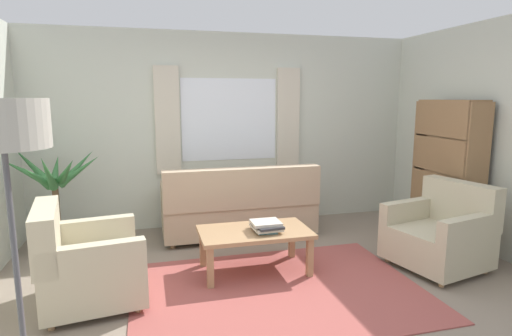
# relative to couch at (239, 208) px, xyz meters

# --- Properties ---
(ground_plane) EXTENTS (6.24, 6.24, 0.00)m
(ground_plane) POSITION_rel_couch_xyz_m (0.01, -1.60, -0.37)
(ground_plane) COLOR gray
(wall_back) EXTENTS (5.32, 0.12, 2.60)m
(wall_back) POSITION_rel_couch_xyz_m (0.01, 0.66, 0.93)
(wall_back) COLOR beige
(wall_back) RESTS_ON ground_plane
(window_with_curtains) EXTENTS (1.98, 0.07, 1.40)m
(window_with_curtains) POSITION_rel_couch_xyz_m (0.01, 0.57, 1.08)
(window_with_curtains) COLOR white
(area_rug) EXTENTS (2.61, 1.88, 0.01)m
(area_rug) POSITION_rel_couch_xyz_m (0.01, -1.60, -0.36)
(area_rug) COLOR #9E4C47
(area_rug) RESTS_ON ground_plane
(couch) EXTENTS (1.90, 0.82, 0.92)m
(couch) POSITION_rel_couch_xyz_m (0.00, 0.00, 0.00)
(couch) COLOR tan
(couch) RESTS_ON ground_plane
(armchair_left) EXTENTS (0.93, 0.95, 0.88)m
(armchair_left) POSITION_rel_couch_xyz_m (-1.65, -1.39, -0.01)
(armchair_left) COLOR #BCB293
(armchair_left) RESTS_ON ground_plane
(armchair_right) EXTENTS (0.99, 1.00, 0.88)m
(armchair_right) POSITION_rel_couch_xyz_m (1.81, -1.49, -0.01)
(armchair_right) COLOR #BCB293
(armchair_right) RESTS_ON ground_plane
(coffee_table) EXTENTS (1.10, 0.64, 0.44)m
(coffee_table) POSITION_rel_couch_xyz_m (-0.09, -1.13, 0.01)
(coffee_table) COLOR #A87F56
(coffee_table) RESTS_ON ground_plane
(book_stack_on_table) EXTENTS (0.29, 0.36, 0.10)m
(book_stack_on_table) POSITION_rel_couch_xyz_m (0.01, -1.19, 0.13)
(book_stack_on_table) COLOR #5B8E93
(book_stack_on_table) RESTS_ON coffee_table
(potted_plant) EXTENTS (1.07, 1.12, 1.20)m
(potted_plant) POSITION_rel_couch_xyz_m (-2.13, 0.04, 0.19)
(potted_plant) COLOR #B7B2A8
(potted_plant) RESTS_ON ground_plane
(bookshelf) EXTENTS (0.30, 0.94, 1.72)m
(bookshelf) POSITION_rel_couch_xyz_m (2.35, -0.86, 0.51)
(bookshelf) COLOR olive
(bookshelf) RESTS_ON ground_plane
(standing_lamp) EXTENTS (0.43, 0.43, 1.74)m
(standing_lamp) POSITION_rel_couch_xyz_m (-1.76, -2.75, 1.15)
(standing_lamp) COLOR #4C4C51
(standing_lamp) RESTS_ON ground_plane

